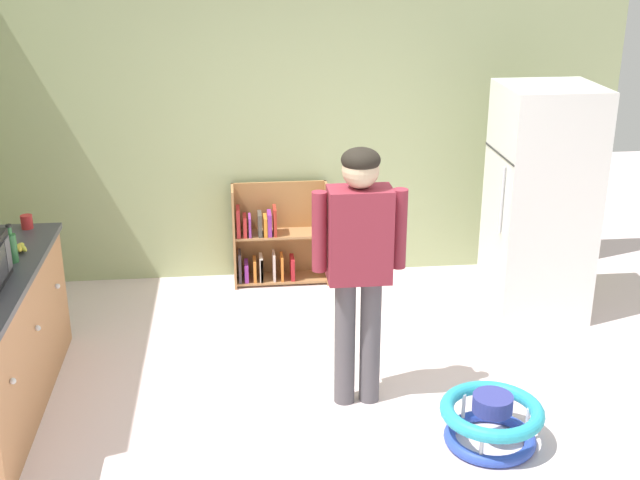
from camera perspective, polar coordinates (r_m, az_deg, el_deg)
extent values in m
plane|color=silver|center=(5.26, 2.08, -11.92)|extent=(12.00, 12.00, 0.00)
cube|color=#A4B27E|center=(6.90, -0.52, 8.31)|extent=(5.20, 0.06, 2.70)
sphere|color=silver|center=(4.78, -20.45, -9.12)|extent=(0.04, 0.04, 0.04)
sphere|color=silver|center=(5.33, -18.92, -5.78)|extent=(0.04, 0.04, 0.04)
sphere|color=silver|center=(5.88, -17.68, -3.06)|extent=(0.04, 0.04, 0.04)
cube|color=white|center=(6.46, 15.00, 2.50)|extent=(0.70, 0.68, 1.78)
cylinder|color=silver|center=(6.16, 12.44, 2.71)|extent=(0.02, 0.02, 0.50)
cube|color=#333333|center=(6.24, 12.28, 5.84)|extent=(0.01, 0.67, 0.01)
cube|color=#AD7748|center=(6.92, -5.96, 0.24)|extent=(0.02, 0.28, 0.85)
cube|color=#AD7748|center=(6.96, 0.47, 0.48)|extent=(0.02, 0.28, 0.85)
cube|color=#AD7742|center=(7.05, -2.80, 0.72)|extent=(0.80, 0.02, 0.85)
cube|color=#AD7748|center=(7.08, -2.68, -2.64)|extent=(0.76, 0.24, 0.02)
cube|color=#AD7748|center=(6.93, -2.74, 0.43)|extent=(0.76, 0.24, 0.02)
cube|color=#42373F|center=(6.99, -5.55, -1.81)|extent=(0.02, 0.17, 0.26)
cube|color=#B32B2D|center=(6.85, -5.67, 1.27)|extent=(0.03, 0.17, 0.24)
cube|color=purple|center=(7.01, -5.11, -2.14)|extent=(0.03, 0.17, 0.16)
cube|color=red|center=(6.86, -5.22, 1.02)|extent=(0.03, 0.17, 0.17)
cube|color=orange|center=(7.00, -4.53, -2.03)|extent=(0.02, 0.17, 0.19)
cube|color=purple|center=(6.86, -4.88, 1.00)|extent=(0.02, 0.17, 0.17)
cube|color=beige|center=(7.00, -4.09, -1.92)|extent=(0.03, 0.17, 0.21)
cube|color=#4B443A|center=(6.86, -4.18, 1.12)|extent=(0.03, 0.17, 0.19)
cube|color=orange|center=(7.00, -4.05, -1.94)|extent=(0.02, 0.17, 0.20)
cube|color=orange|center=(6.86, -3.80, 1.02)|extent=(0.03, 0.17, 0.16)
cube|color=beige|center=(7.00, -3.20, -1.78)|extent=(0.02, 0.17, 0.24)
cube|color=#86308E|center=(6.86, -3.52, 1.16)|extent=(0.03, 0.17, 0.19)
cube|color=orange|center=(7.01, -2.66, -1.86)|extent=(0.02, 0.17, 0.21)
cube|color=#AE2D21|center=(6.85, -3.14, 1.34)|extent=(0.03, 0.17, 0.24)
cube|color=#B01E26|center=(7.01, -1.93, -1.91)|extent=(0.03, 0.17, 0.19)
cylinder|color=#534F55|center=(5.18, 1.73, -7.06)|extent=(0.13, 0.13, 0.84)
cylinder|color=#534F55|center=(5.20, 3.48, -6.96)|extent=(0.13, 0.13, 0.84)
cube|color=maroon|center=(4.90, 2.74, 0.35)|extent=(0.38, 0.22, 0.58)
cylinder|color=maroon|center=(4.86, -0.05, 0.57)|extent=(0.09, 0.09, 0.49)
cylinder|color=maroon|center=(4.93, 5.50, 0.77)|extent=(0.09, 0.09, 0.49)
sphere|color=#D4B490|center=(4.78, 2.82, 4.85)|extent=(0.22, 0.22, 0.22)
ellipsoid|color=black|center=(4.76, 2.84, 5.55)|extent=(0.23, 0.23, 0.14)
torus|color=#2E4BBB|center=(5.07, 11.64, -13.25)|extent=(0.54, 0.54, 0.07)
torus|color=#29A4BC|center=(4.97, 11.79, -11.48)|extent=(0.60, 0.60, 0.08)
cylinder|color=#343A8C|center=(4.95, 11.84, -10.99)|extent=(0.23, 0.23, 0.10)
cylinder|color=silver|center=(5.09, 14.14, -12.11)|extent=(0.02, 0.02, 0.18)
cylinder|color=silver|center=(5.15, 9.88, -11.35)|extent=(0.02, 0.02, 0.18)
cylinder|color=silver|center=(4.84, 11.11, -13.71)|extent=(0.02, 0.02, 0.18)
cube|color=#515156|center=(5.19, -20.73, -0.90)|extent=(0.01, 0.10, 0.20)
ellipsoid|color=yellow|center=(5.60, -20.27, -0.51)|extent=(0.11, 0.15, 0.04)
ellipsoid|color=yellow|center=(5.60, -20.13, -0.48)|extent=(0.07, 0.16, 0.04)
ellipsoid|color=yellow|center=(5.60, -19.99, -0.48)|extent=(0.07, 0.16, 0.04)
ellipsoid|color=yellow|center=(5.59, -19.87, -0.49)|extent=(0.11, 0.15, 0.04)
cylinder|color=#33753D|center=(5.42, -20.53, -0.55)|extent=(0.07, 0.07, 0.18)
cylinder|color=#33753D|center=(5.38, -20.69, 0.60)|extent=(0.03, 0.03, 0.05)
cylinder|color=black|center=(5.37, -20.73, 0.93)|extent=(0.04, 0.03, 0.02)
cylinder|color=red|center=(6.01, -19.60, 1.19)|extent=(0.08, 0.08, 0.09)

